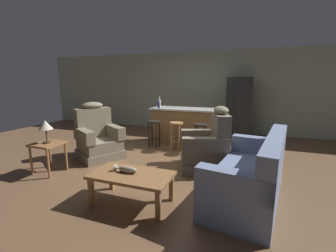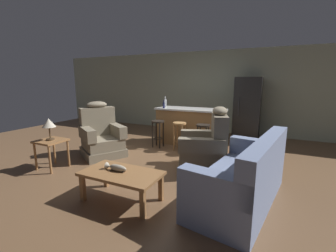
{
  "view_description": "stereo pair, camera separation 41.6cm",
  "coord_description": "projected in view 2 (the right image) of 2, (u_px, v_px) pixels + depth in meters",
  "views": [
    {
      "loc": [
        1.6,
        -4.3,
        1.65
      ],
      "look_at": [
        0.04,
        -0.1,
        0.75
      ],
      "focal_mm": 24.0,
      "sensor_mm": 36.0,
      "label": 1
    },
    {
      "loc": [
        1.98,
        -4.14,
        1.65
      ],
      "look_at": [
        0.04,
        -0.1,
        0.75
      ],
      "focal_mm": 24.0,
      "sensor_mm": 36.0,
      "label": 2
    }
  ],
  "objects": [
    {
      "name": "bar_stool_left",
      "position": [
        158.0,
        129.0,
        5.63
      ],
      "size": [
        0.32,
        0.32,
        0.68
      ],
      "color": "black",
      "rests_on": "ground_plane"
    },
    {
      "name": "bar_stool_right",
      "position": [
        203.0,
        133.0,
        5.14
      ],
      "size": [
        0.32,
        0.32,
        0.68
      ],
      "color": "black",
      "rests_on": "ground_plane"
    },
    {
      "name": "coffee_table",
      "position": [
        121.0,
        176.0,
        3.09
      ],
      "size": [
        1.1,
        0.6,
        0.42
      ],
      "color": "olive",
      "rests_on": "ground_plane"
    },
    {
      "name": "ground_plane",
      "position": [
        168.0,
        159.0,
        4.82
      ],
      "size": [
        12.0,
        12.0,
        0.0
      ],
      "color": "brown"
    },
    {
      "name": "fish_figurine",
      "position": [
        116.0,
        168.0,
        3.13
      ],
      "size": [
        0.34,
        0.1,
        0.1
      ],
      "color": "#4C3823",
      "rests_on": "coffee_table"
    },
    {
      "name": "back_wall",
      "position": [
        209.0,
        92.0,
        7.33
      ],
      "size": [
        12.0,
        0.05,
        2.6
      ],
      "color": "#9EA88E",
      "rests_on": "ground_plane"
    },
    {
      "name": "end_table",
      "position": [
        51.0,
        145.0,
        4.24
      ],
      "size": [
        0.48,
        0.48,
        0.56
      ],
      "color": "olive",
      "rests_on": "ground_plane"
    },
    {
      "name": "kitchen_island",
      "position": [
        190.0,
        126.0,
        5.92
      ],
      "size": [
        1.8,
        0.7,
        0.95
      ],
      "color": "olive",
      "rests_on": "ground_plane"
    },
    {
      "name": "bar_stool_middle",
      "position": [
        179.0,
        131.0,
        5.39
      ],
      "size": [
        0.32,
        0.32,
        0.68
      ],
      "color": "#A87A47",
      "rests_on": "ground_plane"
    },
    {
      "name": "bottle_short_amber",
      "position": [
        165.0,
        103.0,
        6.21
      ],
      "size": [
        0.08,
        0.08,
        0.29
      ],
      "color": "silver",
      "rests_on": "kitchen_island"
    },
    {
      "name": "recliner_near_lamp",
      "position": [
        101.0,
        137.0,
        5.04
      ],
      "size": [
        1.15,
        1.15,
        1.2
      ],
      "rotation": [
        0.0,
        0.0,
        -0.54
      ],
      "color": "#756B56",
      "rests_on": "ground_plane"
    },
    {
      "name": "couch",
      "position": [
        244.0,
        179.0,
        3.06
      ],
      "size": [
        1.14,
        2.01,
        0.94
      ],
      "rotation": [
        0.0,
        0.0,
        2.98
      ],
      "color": "#707FA3",
      "rests_on": "ground_plane"
    },
    {
      "name": "bottle_tall_green",
      "position": [
        164.0,
        105.0,
        5.91
      ],
      "size": [
        0.06,
        0.06,
        0.21
      ],
      "color": "#23284C",
      "rests_on": "kitchen_island"
    },
    {
      "name": "refrigerator",
      "position": [
        247.0,
        109.0,
        6.37
      ],
      "size": [
        0.7,
        0.69,
        1.76
      ],
      "color": "black",
      "rests_on": "ground_plane"
    },
    {
      "name": "table_lamp",
      "position": [
        49.0,
        124.0,
        4.16
      ],
      "size": [
        0.24,
        0.24,
        0.41
      ],
      "color": "#4C3823",
      "rests_on": "end_table"
    },
    {
      "name": "recliner_near_island",
      "position": [
        206.0,
        148.0,
        4.2
      ],
      "size": [
        1.06,
        1.06,
        1.2
      ],
      "rotation": [
        0.0,
        0.0,
        3.46
      ],
      "color": "#756B56",
      "rests_on": "ground_plane"
    }
  ]
}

